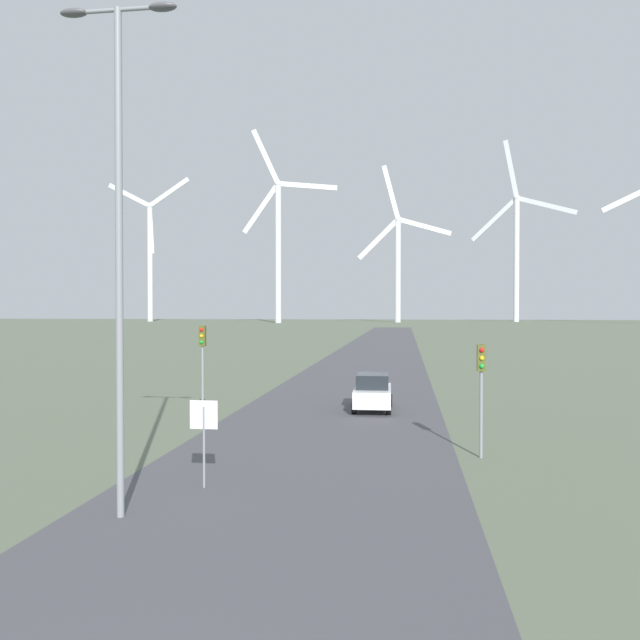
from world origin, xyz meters
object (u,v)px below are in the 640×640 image
Objects in this scene: streetlamp at (119,208)px; wind_turbine_far_left at (150,250)px; wind_turbine_left at (278,237)px; wind_turbine_center at (398,257)px; traffic_light_post_near_right at (481,375)px; car_approaching at (373,392)px; stop_sign_near at (204,427)px; traffic_light_post_near_left at (202,352)px; wind_turbine_right at (517,244)px.

wind_turbine_far_left is (-97.43, 231.38, 21.86)m from streetlamp.
wind_turbine_left reaches higher than wind_turbine_center.
wind_turbine_center is (101.63, -4.38, -4.08)m from wind_turbine_far_left.
wind_turbine_far_left is 0.83× the size of wind_turbine_left.
car_approaching is at bearing 113.54° from traffic_light_post_near_right.
stop_sign_near is at bearing -105.90° from car_approaching.
traffic_light_post_near_right is 249.65m from wind_turbine_far_left.
wind_turbine_left is (58.25, -21.13, 2.10)m from wind_turbine_far_left.
stop_sign_near is (1.22, 2.65, -5.73)m from streetlamp.
car_approaching is 200.82m from wind_turbine_left.
stop_sign_near reaches higher than car_approaching.
streetlamp is 2.85× the size of traffic_light_post_near_left.
wind_turbine_center is (-1.05, 210.20, 24.32)m from car_approaching.
stop_sign_near is at bearing -90.76° from wind_turbine_center.
wind_turbine_right reaches higher than car_approaching.
stop_sign_near is 10.24m from traffic_light_post_near_left.
traffic_light_post_near_right is (8.17, 4.65, 1.09)m from stop_sign_near.
streetlamp is 3.20× the size of traffic_light_post_near_right.
wind_turbine_center reaches higher than car_approaching.
traffic_light_post_near_right is (9.39, 7.30, -4.64)m from streetlamp.
wind_turbine_center is (43.38, 16.75, -6.19)m from wind_turbine_left.
traffic_light_post_near_left reaches higher than stop_sign_near.
traffic_light_post_near_right reaches higher than stop_sign_near.
wind_turbine_center is at bearing -2.47° from wind_turbine_far_left.
wind_turbine_left is (-44.43, 193.45, 30.50)m from car_approaching.
wind_turbine_right is at bearing 19.77° from wind_turbine_center.
wind_turbine_center is (6.23, 214.73, 22.08)m from traffic_light_post_near_left.
streetlamp is 0.21× the size of wind_turbine_far_left.
car_approaching is 239.57m from wind_turbine_far_left.
stop_sign_near is 0.04× the size of wind_turbine_far_left.
car_approaching is 0.06× the size of wind_turbine_left.
traffic_light_post_near_left is at bearing 156.48° from traffic_light_post_near_right.
wind_turbine_right reaches higher than wind_turbine_center.
stop_sign_near is 0.03× the size of wind_turbine_right.
streetlamp reaches higher than traffic_light_post_near_right.
streetlamp is 12.76m from traffic_light_post_near_right.
wind_turbine_right is (90.36, 33.63, -0.40)m from wind_turbine_left.
car_approaching is at bearing 31.92° from traffic_light_post_near_left.
wind_turbine_far_left is at bearing 113.33° from stop_sign_near.
wind_turbine_left reaches higher than car_approaching.
stop_sign_near is 0.64× the size of traffic_light_post_near_right.
wind_turbine_far_left reaches higher than car_approaching.
wind_turbine_center is (2.98, 224.34, 23.50)m from stop_sign_near.
wind_turbine_far_left reaches higher than traffic_light_post_near_right.
streetlamp reaches higher than stop_sign_near.
traffic_light_post_near_right reaches higher than car_approaching.
traffic_light_post_near_left is at bearing -66.47° from wind_turbine_far_left.
stop_sign_near is 0.60× the size of car_approaching.
traffic_light_post_near_left is (-3.24, 9.61, 1.42)m from stop_sign_near.
wind_turbine_center reaches higher than stop_sign_near.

